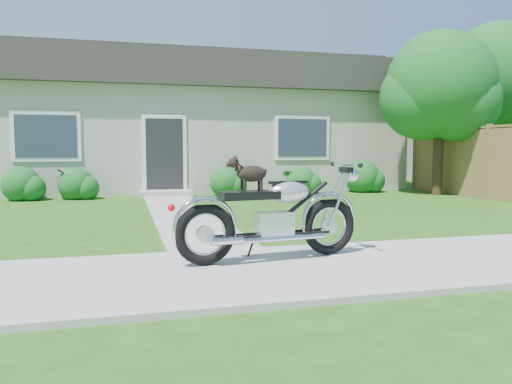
# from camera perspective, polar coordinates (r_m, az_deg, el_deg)

# --- Properties ---
(ground) EXTENTS (80.00, 80.00, 0.00)m
(ground) POSITION_cam_1_polar(r_m,az_deg,el_deg) (5.68, 12.84, -8.17)
(ground) COLOR #235114
(ground) RESTS_ON ground
(sidewalk) EXTENTS (24.00, 2.20, 0.04)m
(sidewalk) POSITION_cam_1_polar(r_m,az_deg,el_deg) (5.68, 12.85, -7.98)
(sidewalk) COLOR #9E9B93
(sidewalk) RESTS_ON ground
(walkway) EXTENTS (1.20, 8.00, 0.03)m
(walkway) POSITION_cam_1_polar(r_m,az_deg,el_deg) (10.03, -8.52, -2.33)
(walkway) COLOR #9E9B93
(walkway) RESTS_ON ground
(house) EXTENTS (12.60, 7.03, 4.50)m
(house) POSITION_cam_1_polar(r_m,az_deg,el_deg) (17.11, -6.23, 7.88)
(house) COLOR #B8B4A6
(house) RESTS_ON ground
(fence) EXTENTS (0.12, 6.62, 1.90)m
(fence) POSITION_cam_1_polar(r_m,az_deg,el_deg) (13.87, 25.02, 3.10)
(fence) COLOR olive
(fence) RESTS_ON ground
(tree_near) EXTENTS (2.94, 2.93, 4.50)m
(tree_near) POSITION_cam_1_polar(r_m,az_deg,el_deg) (14.83, 20.85, 10.86)
(tree_near) COLOR #3D2B1C
(tree_near) RESTS_ON ground
(tree_far) EXTENTS (3.57, 3.57, 5.48)m
(tree_far) POSITION_cam_1_polar(r_m,az_deg,el_deg) (18.88, 26.27, 11.27)
(tree_far) COLOR #3D2B1C
(tree_far) RESTS_ON ground
(shrub_row) EXTENTS (10.26, 1.03, 1.03)m
(shrub_row) POSITION_cam_1_polar(r_m,az_deg,el_deg) (13.64, -4.50, 1.22)
(shrub_row) COLOR #17571E
(shrub_row) RESTS_ON ground
(potted_plant_left) EXTENTS (0.72, 0.80, 0.78)m
(potted_plant_left) POSITION_cam_1_polar(r_m,az_deg,el_deg) (13.54, -20.58, 0.88)
(potted_plant_left) COLOR #2A5717
(potted_plant_left) RESTS_ON ground
(potted_plant_right) EXTENTS (0.53, 0.53, 0.67)m
(potted_plant_right) POSITION_cam_1_polar(r_m,az_deg,el_deg) (14.22, 3.75, 1.15)
(potted_plant_right) COLOR #1C661D
(potted_plant_right) RESTS_ON ground
(motorcycle_with_dog) EXTENTS (2.22, 0.63, 1.14)m
(motorcycle_with_dog) POSITION_cam_1_polar(r_m,az_deg,el_deg) (5.57, 2.05, -2.61)
(motorcycle_with_dog) COLOR black
(motorcycle_with_dog) RESTS_ON sidewalk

